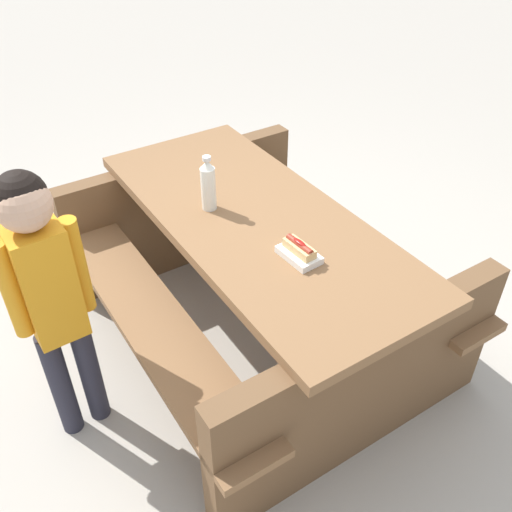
{
  "coord_description": "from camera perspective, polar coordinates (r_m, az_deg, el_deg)",
  "views": [
    {
      "loc": [
        1.89,
        -0.89,
        2.14
      ],
      "look_at": [
        0.0,
        0.0,
        0.52
      ],
      "focal_mm": 39.38,
      "sensor_mm": 36.0,
      "label": 1
    }
  ],
  "objects": [
    {
      "name": "child_in_coat",
      "position": [
        2.19,
        -20.47,
        -2.63
      ],
      "size": [
        0.21,
        0.31,
        1.26
      ],
      "color": "#262633",
      "rests_on": "ground"
    },
    {
      "name": "hotdog_tray",
      "position": [
        2.25,
        4.41,
        0.45
      ],
      "size": [
        0.2,
        0.14,
        0.08
      ],
      "color": "white",
      "rests_on": "picnic_table"
    },
    {
      "name": "ground_plane",
      "position": [
        2.99,
        -0.0,
        -7.97
      ],
      "size": [
        30.0,
        30.0,
        0.0
      ],
      "primitive_type": "plane",
      "color": "#ADA599",
      "rests_on": "ground"
    },
    {
      "name": "soda_bottle",
      "position": [
        2.51,
        -4.88,
        7.22
      ],
      "size": [
        0.07,
        0.07,
        0.26
      ],
      "color": "silver",
      "rests_on": "picnic_table"
    },
    {
      "name": "picnic_table",
      "position": [
        2.69,
        -0.0,
        -1.35
      ],
      "size": [
        1.97,
        1.62,
        0.75
      ],
      "color": "brown",
      "rests_on": "ground"
    }
  ]
}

